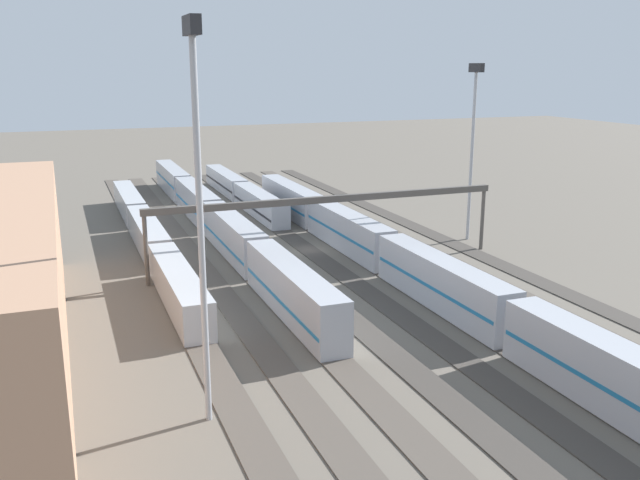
{
  "coord_description": "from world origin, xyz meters",
  "views": [
    {
      "loc": [
        -83.45,
        30.34,
        24.06
      ],
      "look_at": [
        -4.36,
        0.02,
        2.5
      ],
      "focal_mm": 38.41,
      "sensor_mm": 36.0,
      "label": 1
    }
  ],
  "objects_px": {
    "train_on_track_4": "(241,192)",
    "train_on_track_8": "(148,235)",
    "light_mast_1": "(198,176)",
    "train_on_track_6": "(213,217)",
    "light_mast_0": "(473,128)",
    "signal_gantry": "(330,204)",
    "train_on_track_3": "(388,254)"
  },
  "relations": [
    {
      "from": "train_on_track_4",
      "to": "train_on_track_8",
      "type": "distance_m",
      "value": 33.56
    },
    {
      "from": "light_mast_1",
      "to": "train_on_track_8",
      "type": "bearing_deg",
      "value": -2.44
    },
    {
      "from": "train_on_track_4",
      "to": "train_on_track_6",
      "type": "relative_size",
      "value": 0.49
    },
    {
      "from": "train_on_track_6",
      "to": "light_mast_0",
      "type": "xyz_separation_m",
      "value": [
        -15.63,
        -33.43,
        13.23
      ]
    },
    {
      "from": "train_on_track_6",
      "to": "signal_gantry",
      "type": "bearing_deg",
      "value": -154.54
    },
    {
      "from": "train_on_track_4",
      "to": "train_on_track_8",
      "type": "relative_size",
      "value": 0.66
    },
    {
      "from": "train_on_track_3",
      "to": "signal_gantry",
      "type": "bearing_deg",
      "value": 38.95
    },
    {
      "from": "train_on_track_3",
      "to": "light_mast_1",
      "type": "height_order",
      "value": "light_mast_1"
    },
    {
      "from": "train_on_track_6",
      "to": "light_mast_1",
      "type": "height_order",
      "value": "light_mast_1"
    },
    {
      "from": "train_on_track_6",
      "to": "train_on_track_4",
      "type": "bearing_deg",
      "value": -24.37
    },
    {
      "from": "light_mast_1",
      "to": "signal_gantry",
      "type": "distance_m",
      "value": 40.38
    },
    {
      "from": "train_on_track_8",
      "to": "light_mast_1",
      "type": "height_order",
      "value": "light_mast_1"
    },
    {
      "from": "train_on_track_4",
      "to": "train_on_track_8",
      "type": "bearing_deg",
      "value": 143.41
    },
    {
      "from": "train_on_track_4",
      "to": "signal_gantry",
      "type": "xyz_separation_m",
      "value": [
        -43.07,
        0.0,
        5.81
      ]
    },
    {
      "from": "signal_gantry",
      "to": "train_on_track_4",
      "type": "bearing_deg",
      "value": 0.0
    },
    {
      "from": "train_on_track_6",
      "to": "light_mast_1",
      "type": "relative_size",
      "value": 3.53
    },
    {
      "from": "train_on_track_6",
      "to": "signal_gantry",
      "type": "xyz_separation_m",
      "value": [
        -21.0,
        -10.0,
        5.21
      ]
    },
    {
      "from": "signal_gantry",
      "to": "light_mast_0",
      "type": "bearing_deg",
      "value": -77.08
    },
    {
      "from": "train_on_track_4",
      "to": "light_mast_0",
      "type": "bearing_deg",
      "value": -148.14
    },
    {
      "from": "train_on_track_4",
      "to": "light_mast_1",
      "type": "distance_m",
      "value": 80.16
    },
    {
      "from": "train_on_track_4",
      "to": "signal_gantry",
      "type": "relative_size",
      "value": 1.05
    },
    {
      "from": "train_on_track_8",
      "to": "light_mast_1",
      "type": "xyz_separation_m",
      "value": [
        -48.59,
        2.07,
        15.24
      ]
    },
    {
      "from": "train_on_track_4",
      "to": "train_on_track_6",
      "type": "bearing_deg",
      "value": 155.63
    },
    {
      "from": "signal_gantry",
      "to": "train_on_track_6",
      "type": "bearing_deg",
      "value": 25.46
    },
    {
      "from": "train_on_track_6",
      "to": "light_mast_1",
      "type": "xyz_separation_m",
      "value": [
        -53.46,
        12.07,
        14.67
      ]
    },
    {
      "from": "light_mast_0",
      "to": "light_mast_1",
      "type": "bearing_deg",
      "value": 129.75
    },
    {
      "from": "train_on_track_8",
      "to": "train_on_track_3",
      "type": "bearing_deg",
      "value": -131.75
    },
    {
      "from": "train_on_track_4",
      "to": "train_on_track_3",
      "type": "distance_m",
      "value": 49.52
    },
    {
      "from": "train_on_track_6",
      "to": "train_on_track_8",
      "type": "relative_size",
      "value": 1.34
    },
    {
      "from": "train_on_track_4",
      "to": "train_on_track_6",
      "type": "height_order",
      "value": "train_on_track_6"
    },
    {
      "from": "train_on_track_6",
      "to": "train_on_track_8",
      "type": "height_order",
      "value": "train_on_track_6"
    },
    {
      "from": "train_on_track_8",
      "to": "signal_gantry",
      "type": "height_order",
      "value": "signal_gantry"
    }
  ]
}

